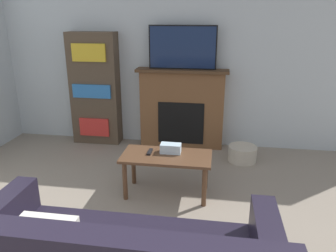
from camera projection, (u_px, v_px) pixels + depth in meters
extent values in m
cube|color=silver|center=(184.00, 54.00, 4.67)|extent=(6.39, 0.06, 2.70)
cube|color=brown|center=(182.00, 110.00, 4.80)|extent=(1.21, 0.22, 1.12)
cube|color=black|center=(181.00, 123.00, 4.74)|extent=(0.66, 0.01, 0.61)
cube|color=#4C331E|center=(182.00, 71.00, 4.59)|extent=(1.31, 0.28, 0.04)
cube|color=black|center=(183.00, 47.00, 4.49)|extent=(0.94, 0.03, 0.59)
cube|color=#19284C|center=(182.00, 48.00, 4.47)|extent=(0.90, 0.01, 0.56)
cube|color=silver|center=(48.00, 240.00, 1.98)|extent=(0.36, 0.14, 0.28)
cube|color=brown|center=(167.00, 156.00, 3.49)|extent=(0.95, 0.48, 0.03)
cylinder|color=brown|center=(125.00, 181.00, 3.46)|extent=(0.05, 0.05, 0.44)
cylinder|color=brown|center=(204.00, 187.00, 3.34)|extent=(0.05, 0.05, 0.44)
cylinder|color=brown|center=(134.00, 166.00, 3.79)|extent=(0.05, 0.05, 0.44)
cylinder|color=brown|center=(206.00, 171.00, 3.67)|extent=(0.05, 0.05, 0.44)
cube|color=silver|center=(171.00, 148.00, 3.53)|extent=(0.22, 0.12, 0.10)
cube|color=black|center=(150.00, 152.00, 3.53)|extent=(0.04, 0.15, 0.02)
cube|color=#4C3D2D|center=(95.00, 89.00, 4.88)|extent=(0.71, 0.26, 1.65)
cube|color=red|center=(94.00, 127.00, 4.92)|extent=(0.45, 0.03, 0.27)
cube|color=#2D70B7|center=(92.00, 91.00, 4.74)|extent=(0.57, 0.03, 0.20)
cube|color=gold|center=(89.00, 53.00, 4.57)|extent=(0.49, 0.03, 0.25)
cylinder|color=#BCB29E|center=(242.00, 154.00, 4.41)|extent=(0.38, 0.38, 0.21)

